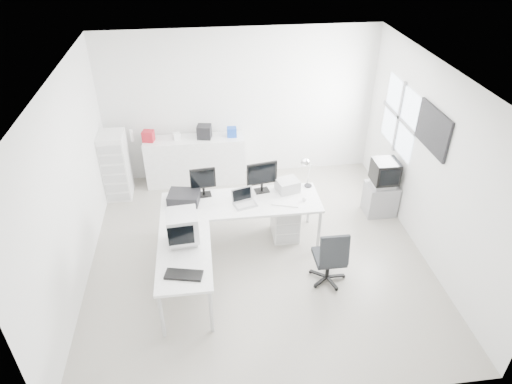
{
  "coord_description": "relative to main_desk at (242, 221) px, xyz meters",
  "views": [
    {
      "loc": [
        -0.7,
        -5.32,
        4.64
      ],
      "look_at": [
        0.0,
        0.2,
        1.0
      ],
      "focal_mm": 32.0,
      "sensor_mm": 36.0,
      "label": 1
    }
  ],
  "objects": [
    {
      "name": "laptop",
      "position": [
        0.05,
        -0.1,
        0.49
      ],
      "size": [
        0.42,
        0.43,
        0.22
      ],
      "primitive_type": null,
      "rotation": [
        0.0,
        0.0,
        0.29
      ],
      "color": "#B7B7BA",
      "rests_on": "main_desk"
    },
    {
      "name": "sideboard",
      "position": [
        -0.68,
        1.9,
        0.08
      ],
      "size": [
        1.83,
        0.46,
        0.91
      ],
      "primitive_type": "cube",
      "color": "silver",
      "rests_on": "floor"
    },
    {
      "name": "right_wall",
      "position": [
        2.71,
        -0.34,
        1.02
      ],
      "size": [
        0.02,
        5.0,
        2.8
      ],
      "primitive_type": "cube",
      "color": "silver",
      "rests_on": "floor"
    },
    {
      "name": "crt_tv",
      "position": [
        2.43,
        0.47,
        0.4
      ],
      "size": [
        0.5,
        0.48,
        0.45
      ],
      "primitive_type": null,
      "color": "black",
      "rests_on": "tv_cabinet"
    },
    {
      "name": "inkjet_printer",
      "position": [
        -0.85,
        0.1,
        0.46
      ],
      "size": [
        0.51,
        0.43,
        0.16
      ],
      "primitive_type": "cube",
      "rotation": [
        0.0,
        0.0,
        -0.18
      ],
      "color": "black",
      "rests_on": "main_desk"
    },
    {
      "name": "clutter_box_c",
      "position": [
        -0.48,
        1.9,
        0.66
      ],
      "size": [
        0.28,
        0.26,
        0.24
      ],
      "primitive_type": "cube",
      "rotation": [
        0.0,
        0.0,
        -0.19
      ],
      "color": "black",
      "rests_on": "sideboard"
    },
    {
      "name": "clutter_box_a",
      "position": [
        -1.48,
        1.9,
        0.64
      ],
      "size": [
        0.23,
        0.21,
        0.2
      ],
      "primitive_type": "cube",
      "rotation": [
        0.0,
        0.0,
        -0.21
      ],
      "color": "maroon",
      "rests_on": "sideboard"
    },
    {
      "name": "black_keyboard",
      "position": [
        -0.85,
        -1.5,
        0.39
      ],
      "size": [
        0.49,
        0.28,
        0.03
      ],
      "primitive_type": "cube",
      "rotation": [
        0.0,
        0.0,
        -0.22
      ],
      "color": "black",
      "rests_on": "side_desk"
    },
    {
      "name": "lcd_monitor_large",
      "position": [
        0.35,
        0.25,
        0.62
      ],
      "size": [
        0.5,
        0.27,
        0.5
      ],
      "primitive_type": null,
      "rotation": [
        0.0,
        0.0,
        0.17
      ],
      "color": "black",
      "rests_on": "main_desk"
    },
    {
      "name": "lcd_monitor_small",
      "position": [
        -0.55,
        0.25,
        0.62
      ],
      "size": [
        0.41,
        0.26,
        0.48
      ],
      "primitive_type": null,
      "rotation": [
        0.0,
        0.0,
        0.1
      ],
      "color": "black",
      "rests_on": "main_desk"
    },
    {
      "name": "left_wall",
      "position": [
        -2.29,
        -0.34,
        1.02
      ],
      "size": [
        0.02,
        5.0,
        2.8
      ],
      "primitive_type": "cube",
      "color": "silver",
      "rests_on": "floor"
    },
    {
      "name": "laser_printer",
      "position": [
        0.75,
        0.22,
        0.47
      ],
      "size": [
        0.39,
        0.36,
        0.19
      ],
      "primitive_type": "cube",
      "rotation": [
        0.0,
        0.0,
        0.27
      ],
      "color": "#ACACAC",
      "rests_on": "main_desk"
    },
    {
      "name": "drawer_pedestal",
      "position": [
        0.7,
        0.05,
        -0.08
      ],
      "size": [
        0.4,
        0.5,
        0.6
      ],
      "primitive_type": "cube",
      "color": "silver",
      "rests_on": "floor"
    },
    {
      "name": "wall_picture",
      "position": [
        2.68,
        -0.24,
        1.52
      ],
      "size": [
        0.04,
        0.9,
        0.6
      ],
      "primitive_type": null,
      "color": "black",
      "rests_on": "right_wall"
    },
    {
      "name": "desk_lamp",
      "position": [
        1.1,
        0.3,
        0.61
      ],
      "size": [
        0.17,
        0.17,
        0.46
      ],
      "primitive_type": null,
      "rotation": [
        0.0,
        0.0,
        0.14
      ],
      "color": "silver",
      "rests_on": "main_desk"
    },
    {
      "name": "clutter_box_d",
      "position": [
        0.02,
        1.9,
        0.63
      ],
      "size": [
        0.18,
        0.16,
        0.17
      ],
      "primitive_type": "cube",
      "rotation": [
        0.0,
        0.0,
        -0.04
      ],
      "color": "#1741A5",
      "rests_on": "sideboard"
    },
    {
      "name": "back_wall",
      "position": [
        0.21,
        2.16,
        1.02
      ],
      "size": [
        5.0,
        0.02,
        2.8
      ],
      "primitive_type": "cube",
      "color": "silver",
      "rests_on": "floor"
    },
    {
      "name": "clutter_bottle",
      "position": [
        -1.78,
        1.94,
        0.65
      ],
      "size": [
        0.07,
        0.07,
        0.22
      ],
      "primitive_type": "cylinder",
      "color": "silver",
      "rests_on": "sideboard"
    },
    {
      "name": "window",
      "position": [
        2.69,
        0.86,
        1.23
      ],
      "size": [
        0.02,
        1.2,
        1.1
      ],
      "primitive_type": null,
      "color": "white",
      "rests_on": "right_wall"
    },
    {
      "name": "main_desk",
      "position": [
        0.0,
        0.0,
        0.0
      ],
      "size": [
        2.4,
        0.8,
        0.75
      ],
      "primitive_type": null,
      "color": "silver",
      "rests_on": "floor"
    },
    {
      "name": "clutter_box_b",
      "position": [
        -0.98,
        1.9,
        0.6
      ],
      "size": [
        0.15,
        0.14,
        0.12
      ],
      "primitive_type": "cube",
      "rotation": [
        0.0,
        0.0,
        0.35
      ],
      "color": "silver",
      "rests_on": "sideboard"
    },
    {
      "name": "office_chair",
      "position": [
        1.12,
        -1.03,
        0.09
      ],
      "size": [
        0.54,
        0.54,
        0.93
      ],
      "primitive_type": null,
      "rotation": [
        0.0,
        0.0,
        0.0
      ],
      "color": "#232427",
      "rests_on": "floor"
    },
    {
      "name": "filing_cabinet",
      "position": [
        -2.07,
        1.59,
        0.24
      ],
      "size": [
        0.43,
        0.51,
        1.24
      ],
      "primitive_type": "cube",
      "color": "silver",
      "rests_on": "floor"
    },
    {
      "name": "tv_cabinet",
      "position": [
        2.43,
        0.47,
        -0.1
      ],
      "size": [
        0.51,
        0.42,
        0.55
      ],
      "primitive_type": "cube",
      "color": "gray",
      "rests_on": "floor"
    },
    {
      "name": "ceiling",
      "position": [
        0.21,
        -0.34,
        2.42
      ],
      "size": [
        5.0,
        5.0,
        0.01
      ],
      "primitive_type": "cube",
      "color": "white",
      "rests_on": "back_wall"
    },
    {
      "name": "floor",
      "position": [
        0.21,
        -0.34,
        -0.38
      ],
      "size": [
        5.0,
        5.0,
        0.01
      ],
      "primitive_type": "cube",
      "color": "beige",
      "rests_on": "ground"
    },
    {
      "name": "side_desk",
      "position": [
        -0.85,
        -1.1,
        0.0
      ],
      "size": [
        0.7,
        1.4,
        0.75
      ],
      "primitive_type": null,
      "color": "silver",
      "rests_on": "floor"
    },
    {
      "name": "white_mouse",
      "position": [
        0.95,
        -0.1,
        0.41
      ],
      "size": [
        0.06,
        0.06,
        0.06
      ],
      "primitive_type": "sphere",
      "color": "silver",
      "rests_on": "main_desk"
    },
    {
      "name": "white_keyboard",
      "position": [
        0.65,
        -0.15,
        0.38
      ],
      "size": [
        0.42,
        0.24,
        0.02
      ],
      "primitive_type": "cube",
      "rotation": [
        0.0,
        0.0,
        -0.3
      ],
      "color": "silver",
      "rests_on": "main_desk"
    },
    {
      "name": "crt_monitor",
      "position": [
        -0.85,
        -0.85,
        0.63
      ],
      "size": [
        0.48,
        0.48,
        0.51
      ],
      "primitive_type": null,
      "rotation": [
        0.0,
        0.0,
        0.07
      ],
      "color": "#B7B7BA",
      "rests_on": "side_desk"
    }
  ]
}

